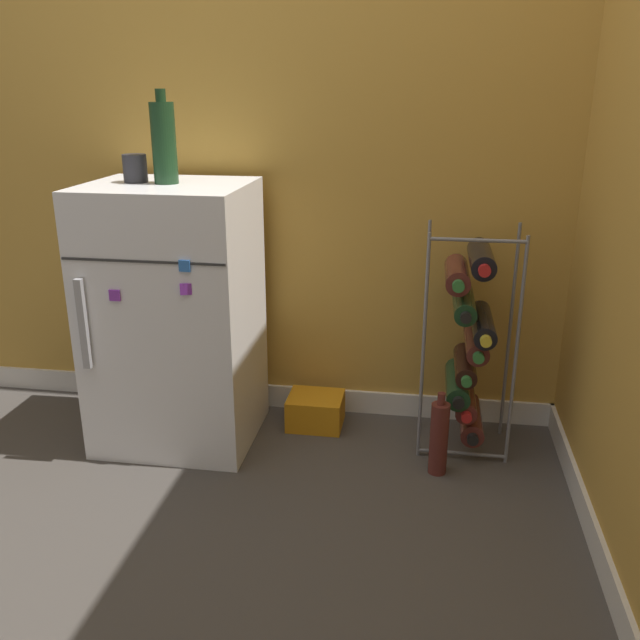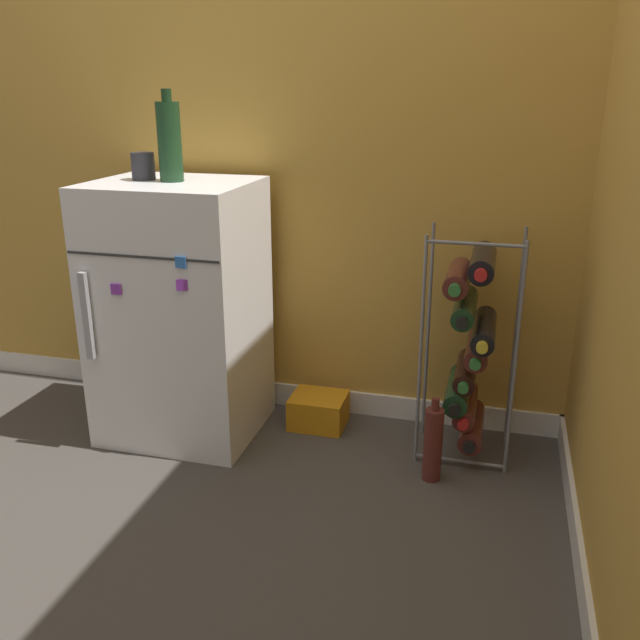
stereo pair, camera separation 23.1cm
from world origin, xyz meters
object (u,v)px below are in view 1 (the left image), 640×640
mini_fridge (175,316)px  wine_rack (469,342)px  fridge_top_bottle (164,142)px  soda_box (316,410)px  fridge_top_cup (135,168)px  loose_bottle_floor (439,438)px

mini_fridge → wine_rack: size_ratio=1.16×
wine_rack → fridge_top_bottle: fridge_top_bottle is taller
mini_fridge → soda_box: size_ratio=4.50×
wine_rack → fridge_top_bottle: (-1.02, -0.08, 0.66)m
fridge_top_cup → loose_bottle_floor: (1.04, -0.14, -0.84)m
fridge_top_bottle → loose_bottle_floor: fridge_top_bottle is taller
fridge_top_bottle → loose_bottle_floor: 1.32m
loose_bottle_floor → wine_rack: bearing=66.8°
fridge_top_cup → loose_bottle_floor: bearing=-7.5°
soda_box → wine_rack: bearing=-6.7°
soda_box → loose_bottle_floor: loose_bottle_floor is taller
wine_rack → mini_fridge: bearing=-175.4°
fridge_top_bottle → soda_box: bearing=16.6°
fridge_top_cup → loose_bottle_floor: 1.35m
soda_box → loose_bottle_floor: (0.46, -0.27, 0.07)m
wine_rack → fridge_top_cup: size_ratio=8.70×
wine_rack → fridge_top_cup: 1.27m
mini_fridge → fridge_top_bottle: (0.00, 0.01, 0.59)m
fridge_top_cup → fridge_top_bottle: fridge_top_bottle is taller
mini_fridge → fridge_top_cup: (-0.11, 0.02, 0.51)m
mini_fridge → loose_bottle_floor: (0.93, -0.12, -0.33)m
mini_fridge → fridge_top_cup: bearing=170.6°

